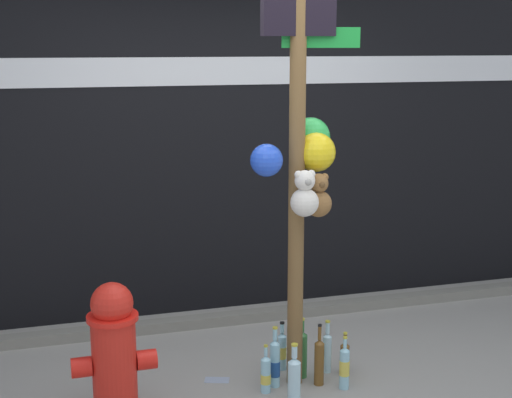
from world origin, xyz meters
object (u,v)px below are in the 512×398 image
Objects in this scene: bottle_7 at (282,350)px; bottle_8 at (345,358)px; memorial_post at (303,147)px; bottle_5 at (302,353)px; bottle_3 at (275,363)px; bottle_4 at (327,351)px; bottle_0 at (294,379)px; fire_hydrant at (114,350)px; bottle_6 at (319,361)px; bottle_2 at (344,367)px; bottle_1 at (266,374)px.

bottle_8 is at bearing -26.69° from bottle_7.
memorial_post is 1.36m from bottle_5.
bottle_3 is 1.37× the size of bottle_8.
bottle_4 is 0.12m from bottle_8.
bottle_0 is 0.50m from bottle_4.
bottle_6 is at bearing 1.72° from fire_hydrant.
memorial_post is at bearing 141.03° from bottle_6.
bottle_2 is at bearing -20.45° from bottle_3.
bottle_7 is 0.42m from bottle_8.
fire_hydrant is at bearing -174.94° from bottle_8.
bottle_8 is (0.46, 0.28, -0.04)m from bottle_0.
fire_hydrant is 2.00× the size of bottle_6.
bottle_3 is 0.41m from bottle_4.
bottle_3 is 0.23m from bottle_5.
bottle_7 is (0.12, 0.23, -0.02)m from bottle_3.
bottle_3 is (-0.41, 0.15, 0.01)m from bottle_2.
bottle_8 is at bearing 4.44° from bottle_3.
fire_hydrant is at bearing -174.19° from memorial_post.
memorial_post reaches higher than bottle_3.
bottle_3 is 0.99× the size of bottle_5.
bottle_1 is 0.58m from bottle_8.
bottle_4 is (0.40, 0.10, -0.01)m from bottle_3.
memorial_post is 3.12× the size of fire_hydrant.
bottle_0 is 1.31× the size of bottle_8.
bottle_3 reaches higher than bottle_7.
bottle_6 is (-0.13, 0.10, 0.02)m from bottle_2.
fire_hydrant reaches higher than bottle_8.
bottle_4 is at bearing 93.17° from bottle_2.
bottle_0 is 1.06× the size of bottle_4.
bottle_0 is 0.37m from bottle_5.
bottle_3 reaches higher than bottle_4.
bottle_0 is (1.05, -0.15, -0.25)m from fire_hydrant.
fire_hydrant reaches higher than bottle_5.
memorial_post is 1.38m from bottle_3.
bottle_4 is at bearing 147.23° from bottle_8.
bottle_4 is 1.24× the size of bottle_8.
fire_hydrant is 2.79× the size of bottle_8.
bottle_3 is at bearing -171.62° from memorial_post.
bottle_0 is 1.22× the size of bottle_1.
bottle_7 is (1.13, 0.32, -0.28)m from fire_hydrant.
bottle_5 is at bearing 116.33° from bottle_6.
bottle_6 reaches higher than bottle_5.
bottle_8 is (0.32, 0.01, -1.41)m from memorial_post.
bottle_5 is 0.17m from bottle_7.
bottle_5 is (0.17, 0.33, 0.01)m from bottle_0.
memorial_post reaches higher than bottle_7.
bottle_8 is at bearing 9.79° from bottle_1.
bottle_6 is at bearing -38.97° from memorial_post.
bottle_4 is at bearing 53.17° from bottle_6.
bottle_1 is 0.35m from bottle_7.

